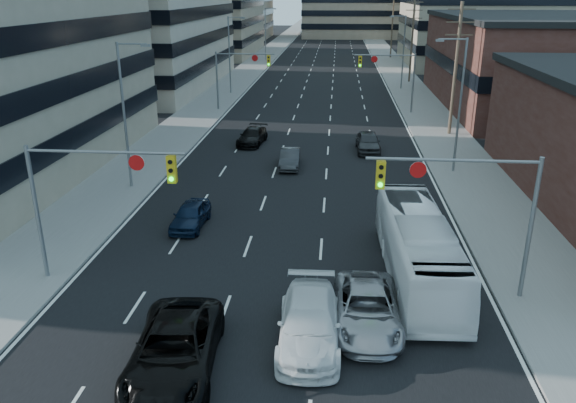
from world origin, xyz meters
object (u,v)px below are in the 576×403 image
Objects in this scene: sedan_blue at (190,215)px; silver_suv at (367,308)px; black_pickup at (174,350)px; transit_bus at (418,248)px; white_van at (309,323)px.

silver_suv is at bearing -42.58° from sedan_blue.
black_pickup is 1.52× the size of sedan_blue.
silver_suv is 1.36× the size of sedan_blue.
transit_bus is at bearing 34.99° from black_pickup.
silver_suv is 12.46m from sedan_blue.
transit_bus is 2.70× the size of sedan_blue.
white_van is at bearing -150.70° from silver_suv.
black_pickup is at bearing -76.30° from sedan_blue.
transit_bus is (2.31, 3.90, 0.72)m from silver_suv.
black_pickup reaches higher than white_van.
black_pickup reaches higher than sedan_blue.
white_van is 12.05m from sedan_blue.
white_van is at bearing 20.69° from black_pickup.
transit_bus reaches higher than sedan_blue.
white_van is 6.78m from transit_bus.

